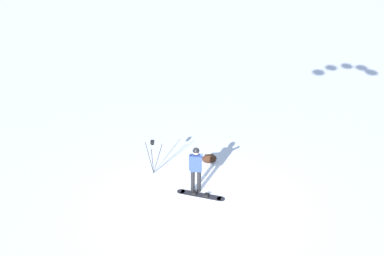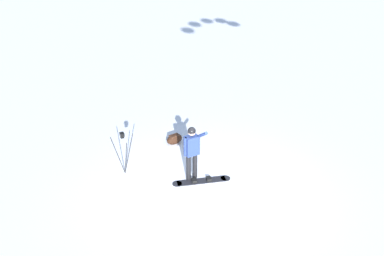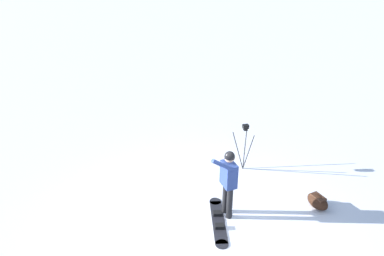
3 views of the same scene
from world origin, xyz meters
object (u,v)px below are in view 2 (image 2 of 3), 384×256
(snowboard, at_px, (202,181))
(camera_tripod, at_px, (123,145))
(gear_bag_large, at_px, (174,139))
(snowboarder, at_px, (192,148))

(snowboard, bearing_deg, camera_tripod, -33.18)
(snowboard, height_order, camera_tripod, camera_tripod)
(gear_bag_large, xyz_separation_m, camera_tripod, (2.01, 1.16, 0.80))
(gear_bag_large, distance_m, camera_tripod, 2.45)
(snowboarder, bearing_deg, gear_bag_large, -96.30)
(snowboard, relative_size, gear_bag_large, 2.62)
(snowboard, bearing_deg, gear_bag_large, -90.91)
(snowboarder, bearing_deg, camera_tripod, -30.27)
(gear_bag_large, relative_size, camera_tripod, 0.48)
(snowboarder, distance_m, camera_tripod, 2.05)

